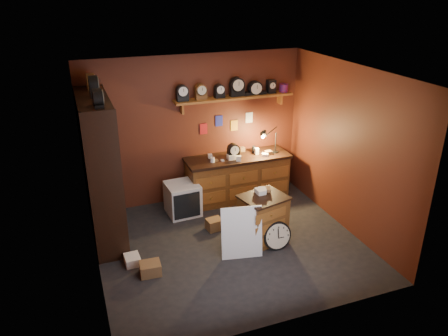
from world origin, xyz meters
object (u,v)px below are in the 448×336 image
at_px(shelving_unit, 98,164).
at_px(workbench, 238,175).
at_px(low_cabinet, 263,217).
at_px(big_round_clock, 277,236).

bearing_deg(shelving_unit, workbench, 11.17).
height_order(workbench, low_cabinet, workbench).
relative_size(workbench, big_round_clock, 4.27).
xyz_separation_m(low_cabinet, big_round_clock, (0.11, -0.29, -0.20)).
xyz_separation_m(shelving_unit, big_round_clock, (2.43, -1.32, -1.03)).
relative_size(workbench, low_cabinet, 2.25).
bearing_deg(shelving_unit, big_round_clock, -28.39).
distance_m(shelving_unit, workbench, 2.67).
xyz_separation_m(workbench, big_round_clock, (-0.07, -1.81, -0.25)).
distance_m(shelving_unit, big_round_clock, 2.95).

